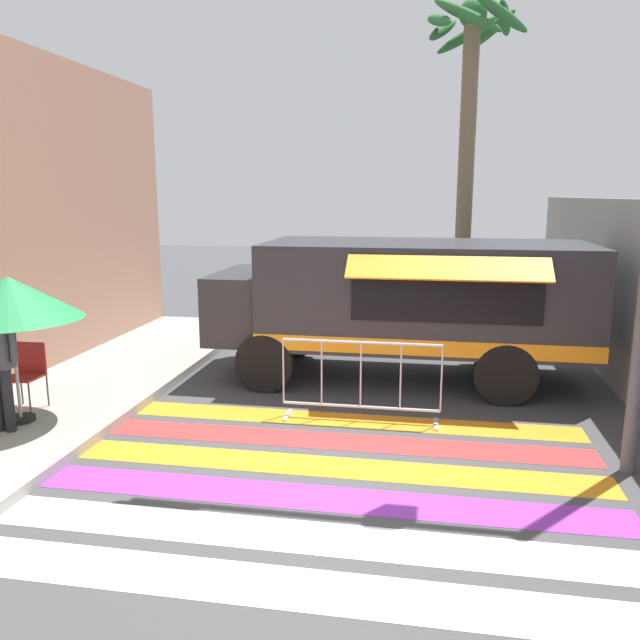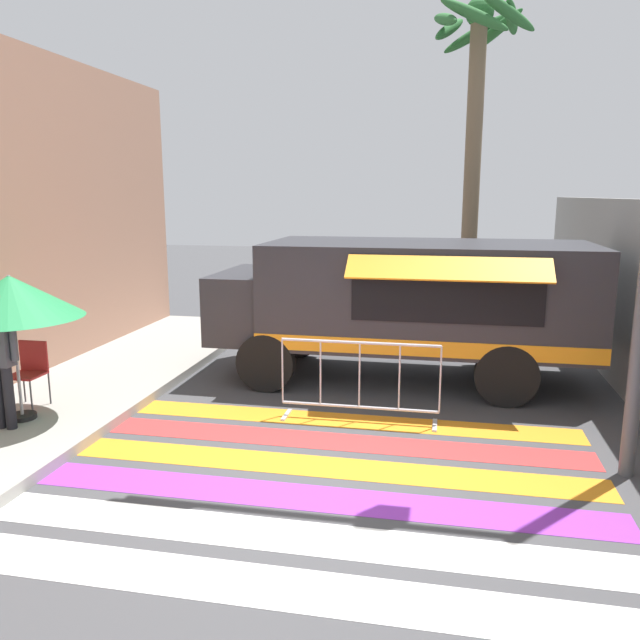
# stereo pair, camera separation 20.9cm
# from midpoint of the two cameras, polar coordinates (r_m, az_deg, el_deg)

# --- Properties ---
(ground_plane) EXTENTS (60.00, 60.00, 0.00)m
(ground_plane) POSITION_cam_midpoint_polar(r_m,az_deg,el_deg) (6.93, -1.17, -14.98)
(ground_plane) COLOR #424244
(crosswalk_painted) EXTENTS (6.40, 4.36, 0.01)m
(crosswalk_painted) POSITION_cam_midpoint_polar(r_m,az_deg,el_deg) (7.04, -0.96, -14.49)
(crosswalk_painted) COLOR white
(crosswalk_painted) RESTS_ON ground_plane
(food_truck) EXTENTS (6.13, 2.80, 2.31)m
(food_truck) POSITION_cam_midpoint_polar(r_m,az_deg,el_deg) (10.43, 6.37, 2.13)
(food_truck) COLOR #2D2D33
(food_truck) RESTS_ON ground_plane
(traffic_signal_pole) EXTENTS (4.08, 0.29, 6.37)m
(traffic_signal_pole) POSITION_cam_midpoint_polar(r_m,az_deg,el_deg) (7.30, 22.55, 20.36)
(traffic_signal_pole) COLOR #515456
(traffic_signal_pole) RESTS_ON ground_plane
(patio_umbrella) EXTENTS (1.80, 1.80, 1.93)m
(patio_umbrella) POSITION_cam_midpoint_polar(r_m,az_deg,el_deg) (8.89, -27.16, 1.76)
(patio_umbrella) COLOR black
(patio_umbrella) RESTS_ON sidewalk_left
(folding_chair) EXTENTS (0.43, 0.43, 0.92)m
(folding_chair) POSITION_cam_midpoint_polar(r_m,az_deg,el_deg) (9.62, -25.75, -4.09)
(folding_chair) COLOR #4C4C51
(folding_chair) RESTS_ON sidewalk_left
(barricade_front) EXTENTS (2.19, 0.44, 1.14)m
(barricade_front) POSITION_cam_midpoint_polar(r_m,az_deg,el_deg) (8.58, 3.04, -5.63)
(barricade_front) COLOR #B7BABF
(barricade_front) RESTS_ON ground_plane
(palm_tree) EXTENTS (2.28, 2.30, 7.16)m
(palm_tree) POSITION_cam_midpoint_polar(r_m,az_deg,el_deg) (14.74, 13.04, 18.57)
(palm_tree) COLOR #7A664C
(palm_tree) RESTS_ON ground_plane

